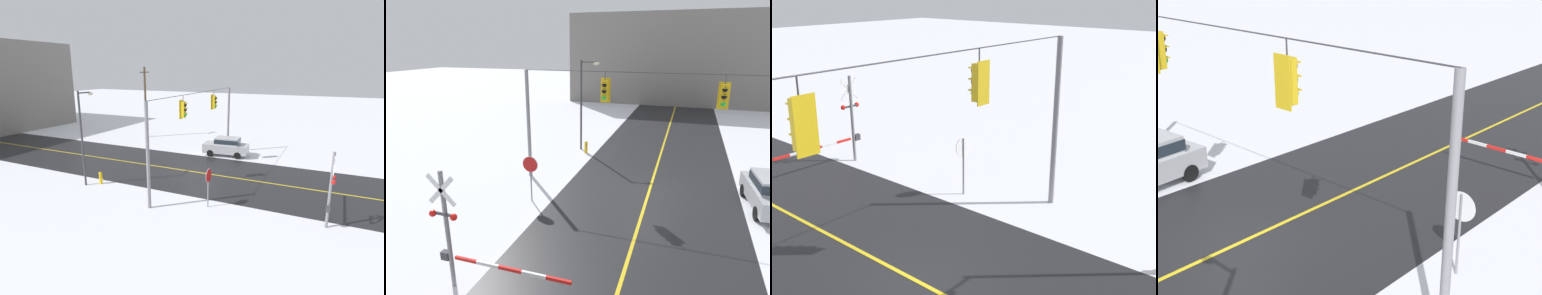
# 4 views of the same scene
# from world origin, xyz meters

# --- Properties ---
(ground_plane) EXTENTS (160.00, 160.00, 0.00)m
(ground_plane) POSITION_xyz_m (0.00, 0.00, 0.00)
(ground_plane) COLOR white
(road_asphalt) EXTENTS (9.00, 80.00, 0.01)m
(road_asphalt) POSITION_xyz_m (0.00, 6.00, 0.00)
(road_asphalt) COLOR black
(road_asphalt) RESTS_ON ground
(lane_centre_line) EXTENTS (0.14, 72.00, 0.01)m
(lane_centre_line) POSITION_xyz_m (0.00, 6.00, 0.01)
(lane_centre_line) COLOR gold
(lane_centre_line) RESTS_ON ground
(signal_span) EXTENTS (14.20, 0.47, 6.22)m
(signal_span) POSITION_xyz_m (0.10, -0.01, 4.01)
(signal_span) COLOR gray
(signal_span) RESTS_ON ground
(stop_sign) EXTENTS (0.80, 0.09, 2.35)m
(stop_sign) POSITION_xyz_m (-5.45, -3.06, 1.71)
(stop_sign) COLOR gray
(stop_sign) RESTS_ON ground
(railroad_crossing) EXTENTS (4.55, 0.31, 4.00)m
(railroad_crossing) POSITION_xyz_m (-4.74, -9.47, 1.96)
(railroad_crossing) COLOR gray
(railroad_crossing) RESTS_ON ground
(streetlamp_near) EXTENTS (1.39, 0.28, 6.50)m
(streetlamp_near) POSITION_xyz_m (-5.59, 6.04, 3.92)
(streetlamp_near) COLOR #38383D
(streetlamp_near) RESTS_ON ground
(fire_hydrant) EXTENTS (0.24, 0.31, 0.88)m
(fire_hydrant) POSITION_xyz_m (-5.16, 5.24, 0.47)
(fire_hydrant) COLOR gold
(fire_hydrant) RESTS_ON ground
(building_distant) EXTENTS (27.99, 15.88, 11.38)m
(building_distant) POSITION_xyz_m (-0.10, 34.64, 5.69)
(building_distant) COLOR slate
(building_distant) RESTS_ON ground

